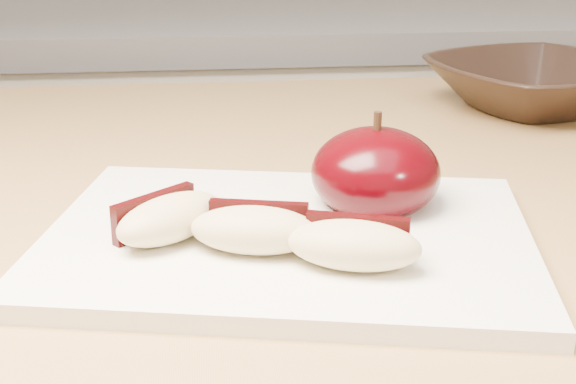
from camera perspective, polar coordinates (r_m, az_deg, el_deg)
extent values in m
cube|color=silver|center=(1.44, -5.24, -6.46)|extent=(2.40, 0.60, 0.90)
cube|color=slate|center=(1.30, -5.92, 12.34)|extent=(2.40, 0.62, 0.04)
cube|color=#B0864C|center=(0.63, -5.29, -0.50)|extent=(1.64, 0.64, 0.04)
cube|color=white|center=(0.49, 0.00, -3.38)|extent=(0.33, 0.27, 0.01)
ellipsoid|color=black|center=(0.53, 6.24, 1.36)|extent=(0.10, 0.10, 0.06)
cylinder|color=black|center=(0.52, 6.39, 5.02)|extent=(0.01, 0.01, 0.01)
ellipsoid|color=#D2BB85|center=(0.48, -8.34, -1.87)|extent=(0.08, 0.08, 0.03)
cube|color=black|center=(0.49, -9.50, -1.51)|extent=(0.05, 0.04, 0.02)
ellipsoid|color=#D2BB85|center=(0.45, -2.40, -2.72)|extent=(0.08, 0.05, 0.03)
cube|color=black|center=(0.47, -2.09, -2.09)|extent=(0.06, 0.02, 0.02)
ellipsoid|color=#D2BB85|center=(0.44, 4.72, -3.80)|extent=(0.08, 0.06, 0.03)
cube|color=black|center=(0.45, 4.97, -3.12)|extent=(0.06, 0.02, 0.02)
imported|color=black|center=(0.84, 17.12, 7.30)|extent=(0.25, 0.25, 0.05)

